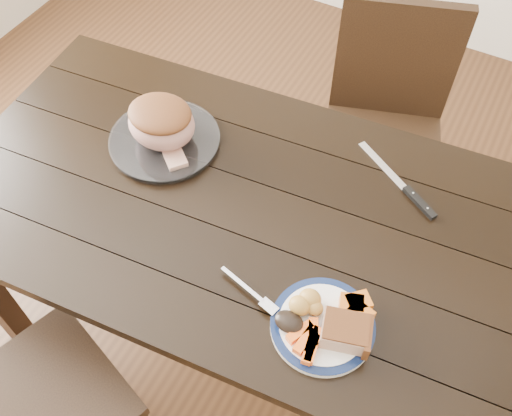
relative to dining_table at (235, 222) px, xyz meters
The scene contains 15 objects.
ground 0.66m from the dining_table, ahead, with size 4.00×4.00×0.00m, color #472B16.
dining_table is the anchor object (origin of this frame).
chair_far 0.77m from the dining_table, 74.29° to the left, with size 0.53×0.54×0.93m.
dinner_plate 0.44m from the dining_table, 31.00° to the right, with size 0.25×0.25×0.02m, color white.
plate_rim 0.44m from the dining_table, 31.00° to the right, with size 0.25×0.25×0.02m, color #0C193D.
serving_platter 0.32m from the dining_table, 161.85° to the left, with size 0.32×0.32×0.02m, color white.
pork_slice 0.49m from the dining_table, 28.07° to the right, with size 0.11×0.08×0.05m, color tan.
roasted_potatoes 0.39m from the dining_table, 32.69° to the right, with size 0.08×0.08×0.05m.
carrot_batons 0.47m from the dining_table, 38.10° to the right, with size 0.08×0.11×0.02m.
pumpkin_wedges 0.47m from the dining_table, 20.42° to the right, with size 0.09×0.09×0.04m.
dark_mushroom 0.41m from the dining_table, 41.29° to the right, with size 0.07×0.05×0.03m, color black.
fork 0.31m from the dining_table, 51.25° to the right, with size 0.18×0.06×0.00m.
roast_joint 0.35m from the dining_table, 161.85° to the left, with size 0.20×0.17×0.13m, color tan.
cut_slice 0.25m from the dining_table, 169.58° to the left, with size 0.07×0.06×0.02m, color tan.
carving_knife 0.50m from the dining_table, 31.73° to the left, with size 0.29×0.18×0.01m.
Camera 1 is at (0.49, -0.79, 2.00)m, focal length 40.00 mm.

